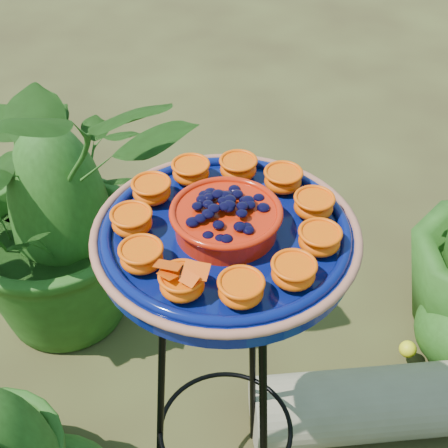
{
  "coord_description": "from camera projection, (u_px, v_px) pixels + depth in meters",
  "views": [
    {
      "loc": [
        0.11,
        -0.74,
        1.52
      ],
      "look_at": [
        -0.08,
        -0.02,
        0.88
      ],
      "focal_mm": 50.0,
      "sensor_mm": 36.0,
      "label": 1
    }
  ],
  "objects": [
    {
      "name": "driftwood_log",
      "position": [
        363.0,
        405.0,
        1.64
      ],
      "size": [
        0.61,
        0.38,
        0.19
      ],
      "primitive_type": "cylinder",
      "rotation": [
        0.0,
        1.57,
        0.36
      ],
      "color": "gray",
      "rests_on": "ground"
    },
    {
      "name": "feeder_dish",
      "position": [
        226.0,
        232.0,
        1.0
      ],
      "size": [
        0.49,
        0.49,
        0.1
      ],
      "rotation": [
        0.0,
        0.0,
        -0.21
      ],
      "color": "#061050",
      "rests_on": "tripod_stand"
    },
    {
      "name": "tripod_stand",
      "position": [
        226.0,
        369.0,
        1.24
      ],
      "size": [
        0.35,
        0.35,
        0.82
      ],
      "rotation": [
        0.0,
        0.0,
        -0.21
      ],
      "color": "black",
      "rests_on": "ground"
    },
    {
      "name": "shrub_back_left",
      "position": [
        58.0,
        200.0,
        1.75
      ],
      "size": [
        1.0,
        0.96,
        0.87
      ],
      "primitive_type": "imported",
      "rotation": [
        0.0,
        0.0,
        0.46
      ],
      "color": "#1E4311",
      "rests_on": "ground"
    }
  ]
}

